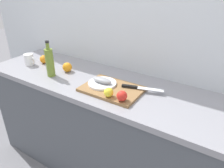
{
  "coord_description": "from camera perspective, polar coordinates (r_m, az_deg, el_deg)",
  "views": [
    {
      "loc": [
        0.86,
        -1.19,
        1.63
      ],
      "look_at": [
        0.15,
        -0.07,
        0.95
      ],
      "focal_mm": 34.74,
      "sensor_mm": 36.0,
      "label": 1
    }
  ],
  "objects": [
    {
      "name": "ground_plane",
      "position": [
        2.2,
        -2.49,
        -20.86
      ],
      "size": [
        12.0,
        12.0,
        0.0
      ],
      "primitive_type": "plane",
      "color": "slate"
    },
    {
      "name": "tomato_0",
      "position": [
        1.35,
        2.62,
        -3.14
      ],
      "size": [
        0.07,
        0.07,
        0.07
      ],
      "primitive_type": "sphere",
      "color": "red",
      "rests_on": "cutting_board"
    },
    {
      "name": "orange_1",
      "position": [
        2.07,
        -17.45,
        6.24
      ],
      "size": [
        0.07,
        0.07,
        0.07
      ],
      "primitive_type": "sphere",
      "color": "orange",
      "rests_on": "kitchen_counter"
    },
    {
      "name": "orange_0",
      "position": [
        1.83,
        -11.69,
        4.36
      ],
      "size": [
        0.08,
        0.08,
        0.08
      ],
      "primitive_type": "sphere",
      "color": "orange",
      "rests_on": "kitchen_counter"
    },
    {
      "name": "chef_knife",
      "position": [
        1.5,
        6.63,
        -0.93
      ],
      "size": [
        0.29,
        0.11,
        0.02
      ],
      "rotation": [
        0.0,
        0.0,
        0.29
      ],
      "color": "silver",
      "rests_on": "cutting_board"
    },
    {
      "name": "fish_fillet",
      "position": [
        1.54,
        -2.62,
        1.01
      ],
      "size": [
        0.15,
        0.07,
        0.04
      ],
      "primitive_type": "ellipsoid",
      "color": "gray",
      "rests_on": "white_plate"
    },
    {
      "name": "coffee_mug_0",
      "position": [
        2.06,
        -20.97,
        6.03
      ],
      "size": [
        0.12,
        0.08,
        0.1
      ],
      "color": "white",
      "rests_on": "kitchen_counter"
    },
    {
      "name": "kitchen_counter",
      "position": [
        1.89,
        -2.76,
        -11.67
      ],
      "size": [
        2.0,
        0.6,
        0.9
      ],
      "color": "#4C5159",
      "rests_on": "ground_plane"
    },
    {
      "name": "cutting_board",
      "position": [
        1.51,
        0.0,
        -1.35
      ],
      "size": [
        0.41,
        0.29,
        0.02
      ],
      "primitive_type": "cube",
      "color": "olive",
      "rests_on": "kitchen_counter"
    },
    {
      "name": "olive_oil_bottle",
      "position": [
        1.76,
        -16.07,
        5.59
      ],
      "size": [
        0.06,
        0.06,
        0.29
      ],
      "color": "olive",
      "rests_on": "kitchen_counter"
    },
    {
      "name": "back_wall",
      "position": [
        1.78,
        2.85,
        14.77
      ],
      "size": [
        3.2,
        0.05,
        2.5
      ],
      "primitive_type": "cube",
      "color": "silver",
      "rests_on": "ground_plane"
    },
    {
      "name": "lemon_0",
      "position": [
        1.39,
        -0.9,
        -2.21
      ],
      "size": [
        0.06,
        0.06,
        0.06
      ],
      "primitive_type": "sphere",
      "color": "yellow",
      "rests_on": "cutting_board"
    },
    {
      "name": "white_plate",
      "position": [
        1.55,
        -2.6,
        0.17
      ],
      "size": [
        0.2,
        0.2,
        0.01
      ],
      "primitive_type": "cylinder",
      "color": "white",
      "rests_on": "cutting_board"
    }
  ]
}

